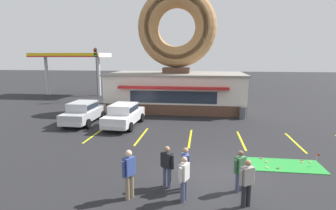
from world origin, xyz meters
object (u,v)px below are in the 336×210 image
object	(u,v)px
putting_flag_pin	(318,157)
trash_bin	(243,113)
pedestrian_leather_jacket_man	(240,169)
traffic_light_pole	(96,67)
pedestrian_clipboard_woman	(247,181)
pedestrian_hooded_kid	(185,167)
car_white	(124,114)
car_silver	(84,111)
pedestrian_blue_sweater_man	(129,172)
golf_ball	(266,161)
pedestrian_beanie_man	(167,165)
pedestrian_crossing_woman	(184,177)

from	to	relation	value
putting_flag_pin	trash_bin	distance (m)	9.17
pedestrian_leather_jacket_man	traffic_light_pole	distance (m)	22.56
pedestrian_clipboard_woman	trash_bin	world-z (taller)	pedestrian_clipboard_woman
pedestrian_hooded_kid	traffic_light_pole	distance (m)	21.62
car_white	car_silver	world-z (taller)	same
putting_flag_pin	pedestrian_clipboard_woman	size ratio (longest dim) A/B	0.34
pedestrian_blue_sweater_man	pedestrian_clipboard_woman	size ratio (longest dim) A/B	1.09
trash_bin	putting_flag_pin	bearing A→B (deg)	-77.64
car_white	pedestrian_blue_sweater_man	size ratio (longest dim) A/B	2.64
golf_ball	putting_flag_pin	bearing A→B (deg)	-5.54
putting_flag_pin	pedestrian_leather_jacket_man	bearing A→B (deg)	-143.92
golf_ball	trash_bin	xyz separation A→B (m)	(0.17, 8.75, 0.45)
car_silver	traffic_light_pole	xyz separation A→B (m)	(-2.83, 9.54, 2.84)
pedestrian_clipboard_woman	trash_bin	distance (m)	12.81
golf_ball	pedestrian_blue_sweater_man	size ratio (longest dim) A/B	0.02
pedestrian_beanie_man	golf_ball	bearing A→B (deg)	34.91
pedestrian_leather_jacket_man	golf_ball	bearing A→B (deg)	61.10
pedestrian_hooded_kid	car_white	bearing A→B (deg)	119.94
pedestrian_clipboard_woman	trash_bin	size ratio (longest dim) A/B	1.65
traffic_light_pole	golf_ball	bearing A→B (deg)	-46.68
car_white	pedestrian_crossing_woman	xyz separation A→B (m)	(4.88, -9.23, -0.00)
car_white	pedestrian_beanie_man	distance (m)	9.34
putting_flag_pin	car_silver	world-z (taller)	car_silver
pedestrian_clipboard_woman	pedestrian_crossing_woman	world-z (taller)	pedestrian_clipboard_woman
car_silver	pedestrian_beanie_man	bearing A→B (deg)	-49.97
pedestrian_clipboard_woman	traffic_light_pole	bearing A→B (deg)	123.86
pedestrian_leather_jacket_man	pedestrian_beanie_man	size ratio (longest dim) A/B	0.97
pedestrian_hooded_kid	pedestrian_beanie_man	bearing A→B (deg)	170.78
trash_bin	pedestrian_leather_jacket_man	bearing A→B (deg)	-98.75
pedestrian_crossing_woman	trash_bin	size ratio (longest dim) A/B	1.62
pedestrian_leather_jacket_man	traffic_light_pole	size ratio (longest dim) A/B	0.27
pedestrian_blue_sweater_man	traffic_light_pole	distance (m)	21.49
car_white	pedestrian_crossing_woman	bearing A→B (deg)	-62.12
car_white	pedestrian_leather_jacket_man	world-z (taller)	car_white
pedestrian_clipboard_woman	trash_bin	xyz separation A→B (m)	(1.71, 12.68, -0.39)
pedestrian_crossing_woman	traffic_light_pole	world-z (taller)	traffic_light_pole
pedestrian_clipboard_woman	pedestrian_crossing_woman	xyz separation A→B (m)	(-2.03, 0.08, -0.02)
pedestrian_hooded_kid	pedestrian_clipboard_woman	world-z (taller)	pedestrian_hooded_kid
car_silver	pedestrian_hooded_kid	size ratio (longest dim) A/B	2.82
pedestrian_leather_jacket_man	trash_bin	world-z (taller)	pedestrian_leather_jacket_man
pedestrian_hooded_kid	pedestrian_leather_jacket_man	bearing A→B (deg)	4.10
pedestrian_hooded_kid	pedestrian_beanie_man	world-z (taller)	pedestrian_hooded_kid
putting_flag_pin	car_white	bearing A→B (deg)	152.21
car_white	pedestrian_hooded_kid	world-z (taller)	pedestrian_hooded_kid
car_white	trash_bin	xyz separation A→B (m)	(8.63, 3.37, -0.37)
pedestrian_beanie_man	car_silver	bearing A→B (deg)	130.03
car_white	trash_bin	size ratio (longest dim) A/B	4.75
pedestrian_blue_sweater_man	pedestrian_beanie_man	bearing A→B (deg)	39.25
golf_ball	car_white	bearing A→B (deg)	147.56
pedestrian_hooded_kid	trash_bin	size ratio (longest dim) A/B	1.66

